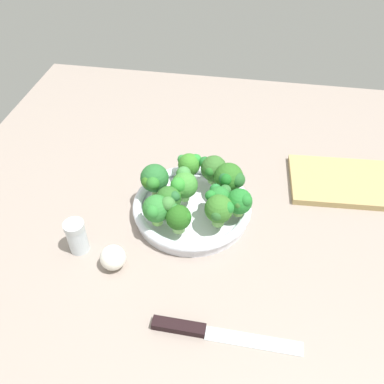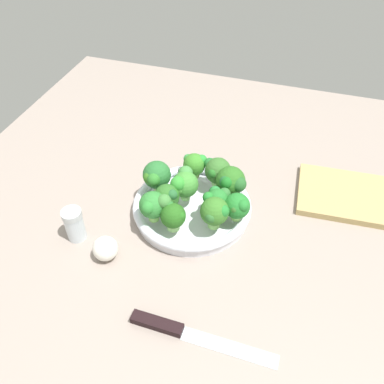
{
  "view_description": "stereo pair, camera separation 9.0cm",
  "coord_description": "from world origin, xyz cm",
  "views": [
    {
      "loc": [
        7.07,
        -64.42,
        68.28
      ],
      "look_at": [
        -3.76,
        -0.05,
        6.66
      ],
      "focal_mm": 38.67,
      "sensor_mm": 36.0,
      "label": 1
    },
    {
      "loc": [
        15.78,
        -62.33,
        68.28
      ],
      "look_at": [
        -3.76,
        -0.05,
        6.66
      ],
      "focal_mm": 38.67,
      "sensor_mm": 36.0,
      "label": 2
    }
  ],
  "objects": [
    {
      "name": "pepper_shaker",
      "position": [
        -25.24,
        -14.1,
        3.92
      ],
      "size": [
        4.21,
        4.21,
        7.72
      ],
      "color": "silver",
      "rests_on": "ground_plane"
    },
    {
      "name": "broccoli_floret_5",
      "position": [
        -5.08,
        -8.54,
        7.29
      ],
      "size": [
        5.35,
        5.27,
        6.33
      ],
      "color": "#96D071",
      "rests_on": "bowl"
    },
    {
      "name": "garlic_bulb",
      "position": [
        -16.81,
        -17.1,
        2.6
      ],
      "size": [
        5.2,
        5.2,
        5.2
      ],
      "primitive_type": "sphere",
      "color": "silver",
      "rests_on": "ground_plane"
    },
    {
      "name": "broccoli_floret_0",
      "position": [
        -5.8,
        0.46,
        8.12
      ],
      "size": [
        5.85,
        7.03,
        7.33
      ],
      "color": "#86D069",
      "rests_on": "bowl"
    },
    {
      "name": "knife",
      "position": [
        3.4,
        -28.59,
        0.55
      ],
      "size": [
        26.63,
        2.87,
        1.5
      ],
      "color": "silver",
      "rests_on": "ground_plane"
    },
    {
      "name": "cutting_board",
      "position": [
        31.37,
        15.79,
        0.8
      ],
      "size": [
        26.99,
        18.52,
        1.6
      ],
      "primitive_type": "cube",
      "rotation": [
        0.0,
        0.0,
        0.06
      ],
      "color": "tan",
      "rests_on": "ground_plane"
    },
    {
      "name": "broccoli_floret_8",
      "position": [
        -0.33,
        7.64,
        7.53
      ],
      "size": [
        6.46,
        6.2,
        6.89
      ],
      "color": "#94CC72",
      "rests_on": "bowl"
    },
    {
      "name": "ground_plane",
      "position": [
        0.0,
        0.0,
        -1.25
      ],
      "size": [
        130.0,
        130.0,
        2.5
      ],
      "primitive_type": "cube",
      "color": "gray"
    },
    {
      "name": "broccoli_floret_6",
      "position": [
        -7.92,
        -4.05,
        7.67
      ],
      "size": [
        5.45,
        5.45,
        6.74
      ],
      "color": "#87C467",
      "rests_on": "bowl"
    },
    {
      "name": "broccoli_floret_1",
      "position": [
        3.83,
        3.97,
        8.27
      ],
      "size": [
        7.0,
        6.79,
        7.8
      ],
      "color": "#9DD771",
      "rests_on": "bowl"
    },
    {
      "name": "broccoli_floret_3",
      "position": [
        -12.34,
        0.81,
        8.41
      ],
      "size": [
        6.32,
        7.2,
        7.9
      ],
      "color": "#87B160",
      "rests_on": "bowl"
    },
    {
      "name": "broccoli_floret_4",
      "position": [
        -9.68,
        -7.53,
        7.98
      ],
      "size": [
        6.89,
        6.24,
        7.23
      ],
      "color": "#8DD061",
      "rests_on": "bowl"
    },
    {
      "name": "broccoli_floret_9",
      "position": [
        2.84,
        -5.62,
        7.91
      ],
      "size": [
        6.09,
        6.22,
        7.32
      ],
      "color": "#84C661",
      "rests_on": "bowl"
    },
    {
      "name": "broccoli_floret_2",
      "position": [
        2.19,
        -1.42,
        7.62
      ],
      "size": [
        5.32,
        5.24,
        6.32
      ],
      "color": "#9ECA61",
      "rests_on": "bowl"
    },
    {
      "name": "broccoli_floret_10",
      "position": [
        6.74,
        -2.14,
        7.42
      ],
      "size": [
        5.52,
        5.52,
        6.48
      ],
      "color": "#91CC66",
      "rests_on": "bowl"
    },
    {
      "name": "broccoli_floret_7",
      "position": [
        -5.88,
        8.69,
        7.19
      ],
      "size": [
        5.77,
        5.21,
        6.16
      ],
      "color": "#87AF57",
      "rests_on": "bowl"
    },
    {
      "name": "bowl",
      "position": [
        -3.76,
        -0.05,
        1.87
      ],
      "size": [
        26.62,
        26.62,
        3.66
      ],
      "color": "silver",
      "rests_on": "ground_plane"
    }
  ]
}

